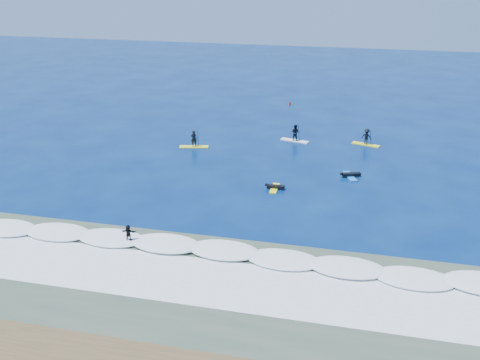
% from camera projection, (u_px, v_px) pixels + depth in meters
% --- Properties ---
extents(ground, '(160.00, 160.00, 0.00)m').
position_uv_depth(ground, '(241.00, 194.00, 43.85)').
color(ground, '#04194B').
rests_on(ground, ground).
extents(shallow_water, '(90.00, 13.00, 0.01)m').
position_uv_depth(shallow_water, '(187.00, 289.00, 31.26)').
color(shallow_water, '#34473A').
rests_on(shallow_water, ground).
extents(breaking_wave, '(40.00, 6.00, 0.30)m').
position_uv_depth(breaking_wave, '(207.00, 255.00, 34.85)').
color(breaking_wave, white).
rests_on(breaking_wave, ground).
extents(whitewater, '(34.00, 5.00, 0.02)m').
position_uv_depth(whitewater, '(193.00, 280.00, 32.16)').
color(whitewater, silver).
rests_on(whitewater, ground).
extents(sup_paddler_left, '(3.02, 1.36, 2.06)m').
position_uv_depth(sup_paddler_left, '(194.00, 141.00, 54.34)').
color(sup_paddler_left, yellow).
rests_on(sup_paddler_left, ground).
extents(sup_paddler_center, '(3.09, 1.44, 2.10)m').
position_uv_depth(sup_paddler_center, '(295.00, 134.00, 56.11)').
color(sup_paddler_center, white).
rests_on(sup_paddler_center, ground).
extents(sup_paddler_right, '(2.94, 1.58, 2.01)m').
position_uv_depth(sup_paddler_right, '(366.00, 138.00, 54.95)').
color(sup_paddler_right, yellow).
rests_on(sup_paddler_right, ground).
extents(prone_paddler_near, '(1.69, 2.14, 0.45)m').
position_uv_depth(prone_paddler_near, '(275.00, 187.00, 44.72)').
color(prone_paddler_near, yellow).
rests_on(prone_paddler_near, ground).
extents(prone_paddler_far, '(1.83, 2.42, 0.49)m').
position_uv_depth(prone_paddler_far, '(350.00, 175.00, 47.18)').
color(prone_paddler_far, blue).
rests_on(prone_paddler_far, ground).
extents(wave_surfer, '(1.70, 0.57, 1.21)m').
position_uv_depth(wave_surfer, '(129.00, 234.00, 35.99)').
color(wave_surfer, white).
rests_on(wave_surfer, breaking_wave).
extents(marker_buoy, '(0.27, 0.27, 0.64)m').
position_uv_depth(marker_buoy, '(290.00, 103.00, 70.03)').
color(marker_buoy, red).
rests_on(marker_buoy, ground).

